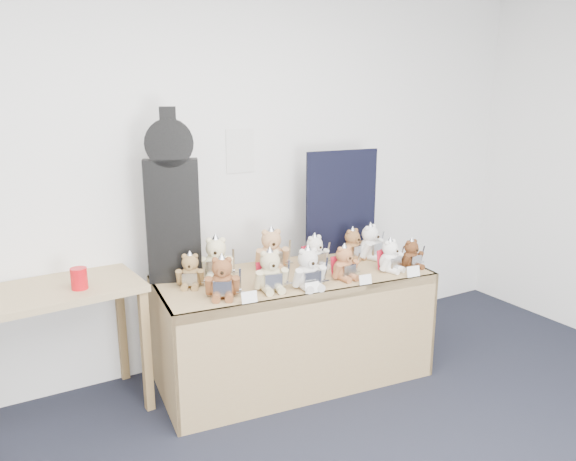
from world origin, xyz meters
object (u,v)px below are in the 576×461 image
teddy_front_centre (308,270)px  teddy_back_far_left (190,272)px  red_cup (79,278)px  teddy_front_far_right (390,257)px  teddy_front_far_left (222,279)px  teddy_front_right (344,264)px  teddy_front_left (270,272)px  teddy_back_left (216,259)px  teddy_back_end (371,243)px  teddy_front_end (412,255)px  display_table (298,301)px  teddy_back_right (353,245)px  teddy_back_centre_right (315,253)px  side_table (54,309)px  guitar_case (172,199)px  teddy_back_centre_left (272,251)px

teddy_front_centre → teddy_back_far_left: 0.71m
red_cup → teddy_front_far_right: teddy_front_far_right is taller
teddy_front_far_left → teddy_front_right: 0.80m
teddy_front_left → teddy_back_left: bearing=127.1°
teddy_back_end → teddy_front_far_left: bearing=169.8°
teddy_front_far_left → teddy_front_end: size_ratio=1.25×
teddy_front_end → teddy_front_left: bearing=172.1°
teddy_front_far_right → teddy_back_end: (0.06, 0.29, 0.01)m
display_table → teddy_back_right: bearing=23.0°
display_table → teddy_back_far_left: (-0.64, 0.20, 0.25)m
teddy_front_far_right → teddy_front_centre: bearing=167.7°
display_table → teddy_front_right: bearing=-25.7°
red_cup → teddy_back_centre_right: bearing=-5.5°
side_table → teddy_back_end: (2.07, -0.25, 0.16)m
teddy_front_far_left → teddy_front_left: size_ratio=0.98×
side_table → teddy_back_far_left: (0.76, -0.17, 0.15)m
guitar_case → teddy_back_centre_left: 0.75m
teddy_front_left → teddy_back_left: 0.42m
teddy_front_far_left → teddy_back_centre_left: (0.49, 0.32, 0.01)m
teddy_front_left → teddy_back_centre_right: size_ratio=1.11×
red_cup → teddy_back_centre_left: 1.21m
teddy_front_centre → teddy_front_far_left: bearing=172.4°
teddy_front_far_right → teddy_back_left: (-1.04, 0.44, 0.02)m
teddy_back_right → red_cup: bearing=165.5°
side_table → teddy_front_end: 2.25m
red_cup → teddy_front_far_left: size_ratio=0.44×
teddy_front_end → teddy_back_left: teddy_back_left is taller
teddy_front_left → teddy_front_far_left: bearing=-176.8°
teddy_back_far_left → teddy_front_far_left: bearing=-42.8°
teddy_front_right → teddy_back_centre_left: size_ratio=0.79×
side_table → teddy_back_left: size_ratio=3.31×
teddy_front_far_right → teddy_back_centre_left: 0.78m
guitar_case → teddy_front_far_left: bearing=-52.6°
teddy_front_far_left → teddy_back_centre_left: size_ratio=0.88×
teddy_front_far_left → teddy_front_far_right: bearing=18.7°
side_table → guitar_case: bearing=-5.6°
teddy_front_centre → teddy_front_end: size_ratio=1.29×
teddy_front_left → teddy_front_centre: teddy_front_centre is taller
teddy_front_centre → teddy_front_far_right: bearing=5.6°
teddy_front_far_left → teddy_back_right: teddy_front_far_left is taller
side_table → teddy_back_far_left: bearing=-16.8°
teddy_back_far_left → teddy_back_end: bearing=23.3°
teddy_front_far_left → guitar_case: bearing=132.6°
display_table → red_cup: (-1.27, 0.27, 0.29)m
teddy_front_right → teddy_back_end: bearing=28.6°
teddy_front_left → teddy_front_end: bearing=4.6°
teddy_front_right → red_cup: bearing=160.2°
teddy_front_left → teddy_front_right: (0.50, -0.05, -0.01)m
teddy_front_end → teddy_back_right: (-0.22, 0.36, 0.01)m
teddy_front_left → teddy_front_end: (1.02, -0.09, -0.02)m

